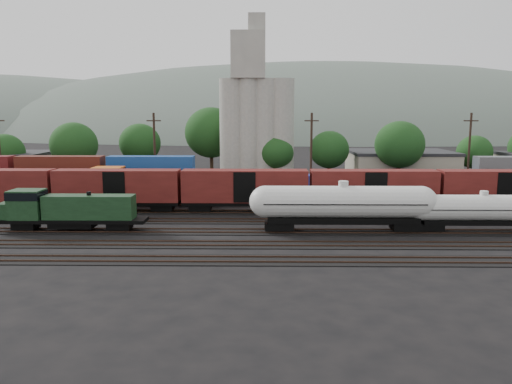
{
  "coord_description": "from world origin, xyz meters",
  "views": [
    {
      "loc": [
        4.69,
        -54.3,
        11.86
      ],
      "look_at": [
        3.86,
        2.0,
        3.0
      ],
      "focal_mm": 35.0,
      "sensor_mm": 36.0,
      "label": 1
    }
  ],
  "objects_px": {
    "tank_car_a": "(343,204)",
    "orange_locomotive": "(144,185)",
    "green_locomotive": "(64,209)",
    "grain_silo": "(256,117)"
  },
  "relations": [
    {
      "from": "green_locomotive",
      "to": "grain_silo",
      "type": "distance_m",
      "value": 45.99
    },
    {
      "from": "orange_locomotive",
      "to": "grain_silo",
      "type": "distance_m",
      "value": 30.83
    },
    {
      "from": "green_locomotive",
      "to": "tank_car_a",
      "type": "bearing_deg",
      "value": 0.0
    },
    {
      "from": "tank_car_a",
      "to": "orange_locomotive",
      "type": "distance_m",
      "value": 27.93
    },
    {
      "from": "green_locomotive",
      "to": "orange_locomotive",
      "type": "xyz_separation_m",
      "value": [
        4.65,
        15.0,
        0.37
      ]
    },
    {
      "from": "orange_locomotive",
      "to": "green_locomotive",
      "type": "bearing_deg",
      "value": -107.22
    },
    {
      "from": "green_locomotive",
      "to": "tank_car_a",
      "type": "distance_m",
      "value": 28.22
    },
    {
      "from": "green_locomotive",
      "to": "tank_car_a",
      "type": "height_order",
      "value": "tank_car_a"
    },
    {
      "from": "orange_locomotive",
      "to": "tank_car_a",
      "type": "bearing_deg",
      "value": -32.48
    },
    {
      "from": "green_locomotive",
      "to": "tank_car_a",
      "type": "relative_size",
      "value": 0.8
    }
  ]
}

